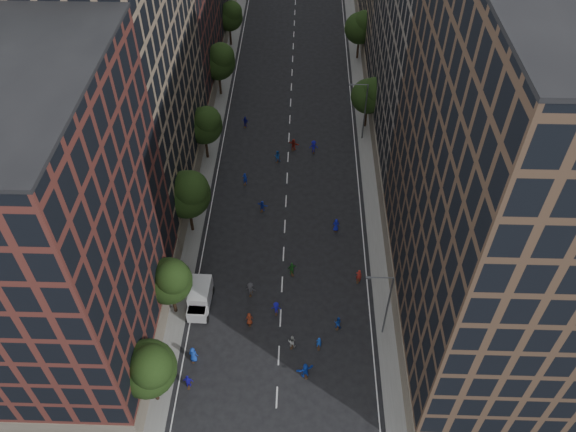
% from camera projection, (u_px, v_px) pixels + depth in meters
% --- Properties ---
extents(ground, '(240.00, 240.00, 0.00)m').
position_uv_depth(ground, '(288.00, 159.00, 78.09)').
color(ground, black).
rests_on(ground, ground).
extents(sidewalk_left, '(4.00, 105.00, 0.15)m').
position_uv_depth(sidewalk_left, '(209.00, 125.00, 83.59)').
color(sidewalk_left, slate).
rests_on(sidewalk_left, ground).
extents(sidewalk_right, '(4.00, 105.00, 0.15)m').
position_uv_depth(sidewalk_right, '(370.00, 128.00, 83.09)').
color(sidewalk_right, slate).
rests_on(sidewalk_right, ground).
extents(bldg_left_a, '(14.00, 22.00, 30.00)m').
position_uv_depth(bldg_left_a, '(53.00, 234.00, 47.38)').
color(bldg_left_a, '#53251F').
rests_on(bldg_left_a, ground).
extents(bldg_left_b, '(14.00, 26.00, 34.00)m').
position_uv_depth(bldg_left_b, '(118.00, 66.00, 62.94)').
color(bldg_left_b, '#857057').
rests_on(bldg_left_b, ground).
extents(bldg_left_c, '(14.00, 20.00, 28.00)m').
position_uv_depth(bldg_left_c, '(161.00, 3.00, 81.32)').
color(bldg_left_c, '#53251F').
rests_on(bldg_left_c, ground).
extents(bldg_right_a, '(14.00, 30.00, 36.00)m').
position_uv_depth(bldg_right_a, '(504.00, 185.00, 47.29)').
color(bldg_right_a, '#4E392A').
rests_on(bldg_right_a, ground).
extents(bldg_right_b, '(14.00, 28.00, 33.00)m').
position_uv_depth(bldg_right_b, '(443.00, 37.00, 68.85)').
color(bldg_right_b, '#6C6359').
rests_on(bldg_right_b, ground).
extents(tree_left_0, '(5.20, 5.20, 8.83)m').
position_uv_depth(tree_left_0, '(149.00, 368.00, 48.55)').
color(tree_left_0, black).
rests_on(tree_left_0, ground).
extents(tree_left_1, '(4.80, 4.80, 8.21)m').
position_uv_depth(tree_left_1, '(170.00, 280.00, 55.91)').
color(tree_left_1, black).
rests_on(tree_left_1, ground).
extents(tree_left_2, '(5.60, 5.60, 9.45)m').
position_uv_depth(tree_left_2, '(188.00, 193.00, 63.81)').
color(tree_left_2, black).
rests_on(tree_left_2, ground).
extents(tree_left_3, '(5.00, 5.00, 8.58)m').
position_uv_depth(tree_left_3, '(205.00, 124.00, 74.10)').
color(tree_left_3, black).
rests_on(tree_left_3, ground).
extents(tree_left_4, '(5.40, 5.40, 9.08)m').
position_uv_depth(tree_left_4, '(219.00, 61.00, 85.21)').
color(tree_left_4, black).
rests_on(tree_left_4, ground).
extents(tree_left_5, '(4.80, 4.80, 8.33)m').
position_uv_depth(tree_left_5, '(230.00, 15.00, 96.83)').
color(tree_left_5, black).
rests_on(tree_left_5, ground).
extents(tree_right_a, '(5.00, 5.00, 8.39)m').
position_uv_depth(tree_right_a, '(370.00, 95.00, 79.42)').
color(tree_right_a, black).
rests_on(tree_right_a, ground).
extents(tree_right_b, '(5.20, 5.20, 8.83)m').
position_uv_depth(tree_right_b, '(361.00, 27.00, 93.32)').
color(tree_right_b, black).
rests_on(tree_right_b, ground).
extents(streetlamp_near, '(2.64, 0.22, 9.06)m').
position_uv_depth(streetlamp_near, '(386.00, 303.00, 54.42)').
color(streetlamp_near, '#595B60').
rests_on(streetlamp_near, ground).
extents(streetlamp_far, '(2.64, 0.22, 9.06)m').
position_uv_depth(streetlamp_far, '(364.00, 109.00, 77.75)').
color(streetlamp_far, '#595B60').
rests_on(streetlamp_far, ground).
extents(cargo_van, '(2.38, 4.85, 2.55)m').
position_uv_depth(cargo_van, '(200.00, 298.00, 59.54)').
color(cargo_van, silver).
rests_on(cargo_van, ground).
extents(skater_0, '(1.04, 0.77, 1.93)m').
position_uv_depth(skater_0, '(193.00, 355.00, 55.13)').
color(skater_0, '#163EB5').
rests_on(skater_0, ground).
extents(skater_1, '(0.58, 0.38, 1.57)m').
position_uv_depth(skater_1, '(319.00, 343.00, 56.30)').
color(skater_1, blue).
rests_on(skater_1, ground).
extents(skater_2, '(0.91, 0.77, 1.62)m').
position_uv_depth(skater_2, '(338.00, 323.00, 57.96)').
color(skater_2, '#13399F').
rests_on(skater_2, ground).
extents(skater_3, '(1.06, 0.64, 1.59)m').
position_uv_depth(skater_3, '(276.00, 308.00, 59.28)').
color(skater_3, '#131295').
rests_on(skater_3, ground).
extents(skater_4, '(1.03, 0.44, 1.75)m').
position_uv_depth(skater_4, '(188.00, 381.00, 53.20)').
color(skater_4, '#2117BC').
rests_on(skater_4, ground).
extents(skater_5, '(1.85, 1.18, 1.91)m').
position_uv_depth(skater_5, '(305.00, 371.00, 53.92)').
color(skater_5, '#173EBB').
rests_on(skater_5, ground).
extents(skater_6, '(0.86, 0.63, 1.63)m').
position_uv_depth(skater_6, '(249.00, 319.00, 58.29)').
color(skater_6, maroon).
rests_on(skater_6, ground).
extents(skater_7, '(0.76, 0.62, 1.79)m').
position_uv_depth(skater_7, '(359.00, 276.00, 62.23)').
color(skater_7, '#AF261D').
rests_on(skater_7, ground).
extents(skater_8, '(0.87, 0.73, 1.61)m').
position_uv_depth(skater_8, '(292.00, 342.00, 56.37)').
color(skater_8, '#B1B2AD').
rests_on(skater_8, ground).
extents(skater_9, '(1.24, 0.83, 1.78)m').
position_uv_depth(skater_9, '(251.00, 289.00, 60.93)').
color(skater_9, '#39393D').
rests_on(skater_9, ground).
extents(skater_10, '(1.15, 0.79, 1.82)m').
position_uv_depth(skater_10, '(292.00, 269.00, 62.94)').
color(skater_10, '#1C5E1D').
rests_on(skater_10, ground).
extents(skater_11, '(1.45, 0.92, 1.49)m').
position_uv_depth(skater_11, '(262.00, 206.00, 70.35)').
color(skater_11, '#13289B').
rests_on(skater_11, ground).
extents(skater_12, '(0.86, 0.57, 1.75)m').
position_uv_depth(skater_12, '(336.00, 225.00, 67.82)').
color(skater_12, '#13189E').
rests_on(skater_12, ground).
extents(skater_13, '(0.71, 0.55, 1.72)m').
position_uv_depth(skater_13, '(245.00, 179.00, 73.87)').
color(skater_13, '#162FB4').
rests_on(skater_13, ground).
extents(skater_14, '(0.88, 0.71, 1.70)m').
position_uv_depth(skater_14, '(277.00, 156.00, 77.17)').
color(skater_14, '#164CB2').
rests_on(skater_14, ground).
extents(skater_15, '(1.24, 0.77, 1.86)m').
position_uv_depth(skater_15, '(314.00, 147.00, 78.56)').
color(skater_15, '#13139A').
rests_on(skater_15, ground).
extents(skater_16, '(1.06, 0.76, 1.67)m').
position_uv_depth(skater_16, '(245.00, 122.00, 82.89)').
color(skater_16, '#13159F').
rests_on(skater_16, ground).
extents(skater_17, '(1.68, 1.08, 1.73)m').
position_uv_depth(skater_17, '(294.00, 145.00, 78.99)').
color(skater_17, '#AA271C').
rests_on(skater_17, ground).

